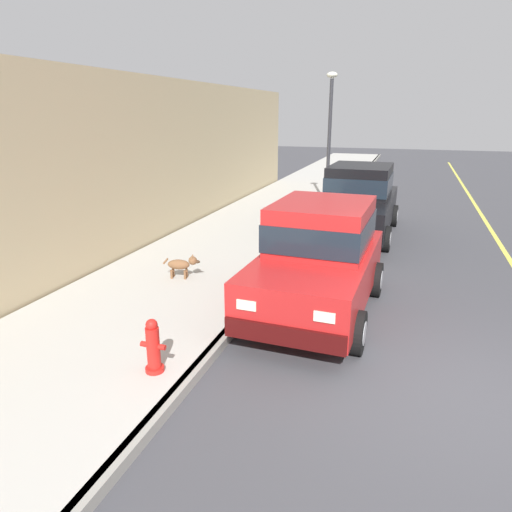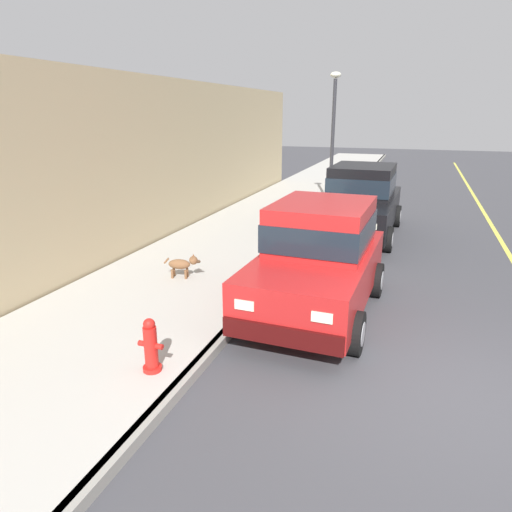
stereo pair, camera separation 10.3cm
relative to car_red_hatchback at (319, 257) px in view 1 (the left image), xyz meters
name	(u,v)px [view 1 (the left image)]	position (x,y,z in m)	size (l,w,h in m)	color
ground_plane	(456,392)	(2.12, -1.86, -0.98)	(80.00, 80.00, 0.00)	#424247
curb	(217,347)	(-1.08, -1.86, -0.91)	(0.16, 64.00, 0.14)	gray
sidewalk	(111,329)	(-2.88, -1.86, -0.91)	(3.60, 64.00, 0.14)	#B7B5AD
car_red_hatchback	(319,257)	(0.00, 0.00, 0.00)	(2.05, 3.86, 1.88)	red
car_black_sedan	(358,200)	(0.04, 5.48, 0.01)	(2.11, 4.64, 1.92)	black
dog_brown	(182,264)	(-2.78, 0.38, -0.55)	(0.75, 0.29, 0.49)	brown
fire_hydrant	(153,347)	(-1.53, -2.82, -0.50)	(0.34, 0.24, 0.72)	red
street_lamp	(330,124)	(-1.43, 8.84, 1.93)	(0.36, 0.36, 4.42)	#2D2D33
building_facade	(169,159)	(-4.98, 4.05, 1.09)	(0.50, 20.00, 4.14)	tan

